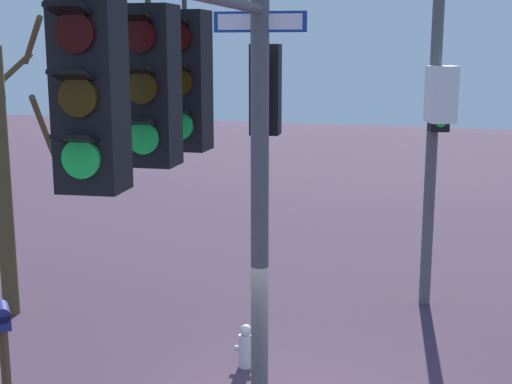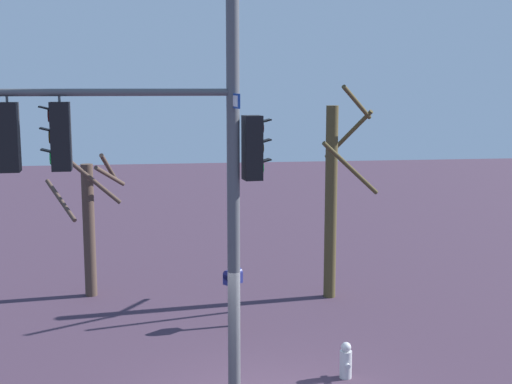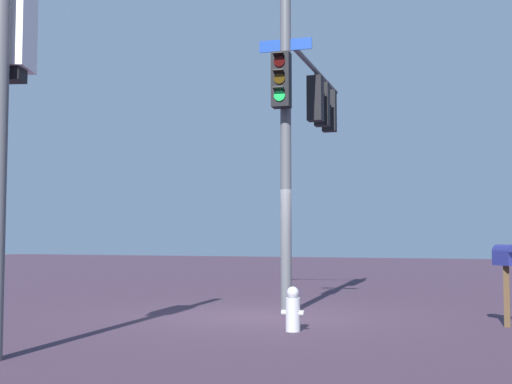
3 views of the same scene
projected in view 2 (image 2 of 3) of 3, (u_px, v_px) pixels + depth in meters
The scene contains 5 objects.
main_signal_pole_assembly at pixel (149, 131), 11.06m from camera, with size 3.23×6.14×8.99m.
fire_hydrant at pixel (346, 361), 13.39m from camera, with size 0.38×0.24×0.73m.
mailbox at pixel (233, 281), 16.18m from camera, with size 0.46×0.49×1.41m.
bare_tree_behind_pole at pixel (89, 222), 18.36m from camera, with size 1.63×2.13×4.08m.
bare_tree_across_street at pixel (333, 195), 18.18m from camera, with size 2.26×1.70×5.74m.
Camera 2 is at (11.08, -1.66, 5.68)m, focal length 47.73 mm.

